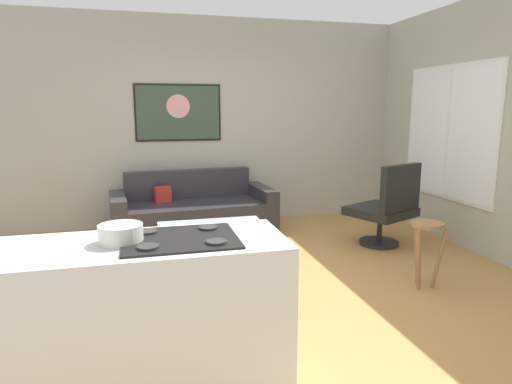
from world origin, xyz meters
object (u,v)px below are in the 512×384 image
Objects in this scene: bar_stool at (426,239)px; mixing_bowl at (121,234)px; coffee_table at (212,229)px; armchair at (387,207)px; couch at (193,213)px; wall_painting at (178,113)px.

bar_stool is 2.77m from mixing_bowl.
coffee_table is 1.09× the size of armchair.
mixing_bowl reaches higher than bar_stool.
couch is at bearing 92.72° from coffee_table.
bar_stool is at bearing -104.59° from armchair.
wall_painting is (0.61, 3.74, 0.58)m from mixing_bowl.
couch is 2.39m from armchair.
couch is 1.38m from wall_painting.
couch is at bearing -78.89° from wall_painting.
wall_painting is (-1.93, 2.77, 1.09)m from bar_stool.
wall_painting is (-2.23, 1.61, 1.07)m from armchair.
couch is 1.22m from coffee_table.
couch is at bearing 77.33° from mixing_bowl.
armchair reaches higher than couch.
armchair is 2.95m from wall_painting.
couch is 9.10× the size of mixing_bowl.
bar_stool is (-0.30, -1.16, -0.02)m from armchair.
bar_stool is 2.65× the size of mixing_bowl.
wall_painting is at bearing 144.19° from armchair.
mixing_bowl reaches higher than coffee_table.
wall_painting reaches higher than coffee_table.
mixing_bowl reaches higher than couch.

